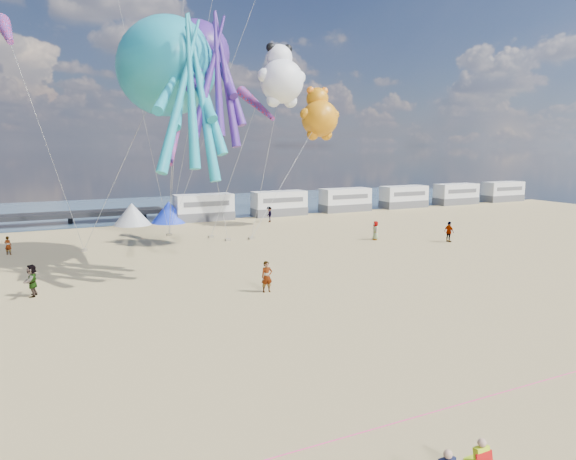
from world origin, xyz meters
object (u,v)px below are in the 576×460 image
at_px(standing_person, 267,277).
at_px(windsock_mid, 256,105).
at_px(kite_panda, 282,81).
at_px(sandbag_a, 84,250).
at_px(kite_teddy_orange, 320,119).
at_px(motorhome_2, 345,200).
at_px(sandbag_d, 211,237).
at_px(motorhome_1, 279,203).
at_px(beachgoer_0, 376,230).
at_px(beachgoer_3, 449,232).
at_px(windsock_right, 172,147).
at_px(sandbag_c, 251,238).
at_px(sandbag_e, 169,235).
at_px(sandbag_b, 228,240).
at_px(motorhome_3, 404,197).
at_px(windsock_left, 6,31).
at_px(beachgoer_5, 8,245).
at_px(tent_blue, 169,212).
at_px(motorhome_0, 204,207).
at_px(tent_white, 132,214).
at_px(beachgoer_4, 32,280).
at_px(kite_octopus_purple, 193,56).
at_px(motorhome_5, 503,192).
at_px(kite_octopus_teal, 166,67).
at_px(motorhome_4, 456,194).
at_px(beachgoer_2, 269,214).

height_order(standing_person, windsock_mid, windsock_mid).
height_order(kite_panda, windsock_mid, kite_panda).
height_order(sandbag_a, kite_teddy_orange, kite_teddy_orange).
xyz_separation_m(motorhome_2, sandbag_d, (-21.70, -11.34, -1.39)).
bearing_deg(motorhome_1, beachgoer_0, -86.81).
height_order(standing_person, beachgoer_3, beachgoer_3).
bearing_deg(motorhome_2, windsock_right, -143.65).
height_order(sandbag_c, kite_teddy_orange, kite_teddy_orange).
bearing_deg(beachgoer_0, sandbag_e, -104.66).
bearing_deg(sandbag_b, kite_panda, -55.73).
bearing_deg(kite_teddy_orange, motorhome_2, 29.21).
bearing_deg(kite_panda, sandbag_b, 107.78).
relative_size(sandbag_b, windsock_mid, 0.08).
relative_size(beachgoer_0, beachgoer_3, 0.93).
xyz_separation_m(motorhome_3, sandbag_a, (-42.34, -12.90, -1.39)).
height_order(beachgoer_3, windsock_left, windsock_left).
bearing_deg(beachgoer_5, windsock_mid, -163.36).
height_order(motorhome_1, windsock_mid, windsock_mid).
bearing_deg(sandbag_c, tent_blue, 107.82).
xyz_separation_m(motorhome_0, sandbag_d, (-2.70, -11.34, -1.39)).
xyz_separation_m(sandbag_c, sandbag_d, (-3.10, 2.36, 0.00)).
distance_m(motorhome_0, sandbag_c, 13.78).
height_order(motorhome_2, beachgoer_0, motorhome_2).
bearing_deg(motorhome_1, tent_blue, 180.00).
distance_m(tent_white, sandbag_a, 14.20).
relative_size(sandbag_e, windsock_mid, 0.08).
bearing_deg(kite_teddy_orange, windsock_mid, -164.71).
relative_size(motorhome_1, beachgoer_3, 3.57).
height_order(motorhome_0, beachgoer_4, motorhome_0).
bearing_deg(motorhome_3, kite_octopus_purple, -151.54).
xyz_separation_m(sandbag_b, kite_panda, (3.21, -4.71, 13.49)).
relative_size(motorhome_5, tent_white, 1.65).
bearing_deg(tent_blue, kite_octopus_teal, -101.98).
xyz_separation_m(motorhome_3, windsock_right, (-36.49, -19.86, 6.91)).
bearing_deg(sandbag_d, kite_octopus_teal, -125.80).
relative_size(motorhome_2, sandbag_a, 13.20).
xyz_separation_m(motorhome_3, kite_octopus_teal, (-36.45, -18.63, 12.54)).
xyz_separation_m(motorhome_1, kite_octopus_purple, (-15.45, -18.67, 13.44)).
distance_m(motorhome_0, tent_white, 8.01).
height_order(kite_octopus_purple, windsock_left, kite_octopus_purple).
xyz_separation_m(sandbag_b, sandbag_e, (-4.16, 4.99, 0.00)).
bearing_deg(windsock_right, motorhome_4, 40.54).
relative_size(beachgoer_2, kite_panda, 0.29).
bearing_deg(tent_blue, sandbag_c, -72.18).
xyz_separation_m(beachgoer_4, sandbag_e, (11.52, 16.56, -0.82)).
bearing_deg(motorhome_4, beachgoer_2, -171.96).
xyz_separation_m(kite_panda, windsock_right, (-9.43, -1.72, -5.19)).
distance_m(motorhome_5, kite_panda, 50.96).
xyz_separation_m(standing_person, beachgoer_2, (11.30, 25.52, -0.05)).
distance_m(beachgoer_2, beachgoer_4, 31.32).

